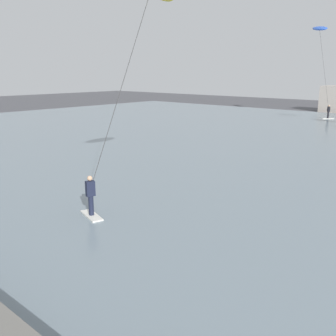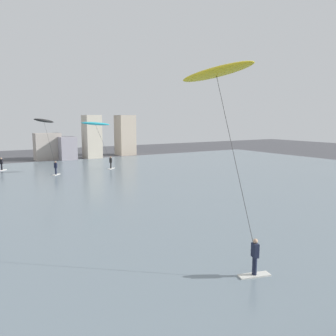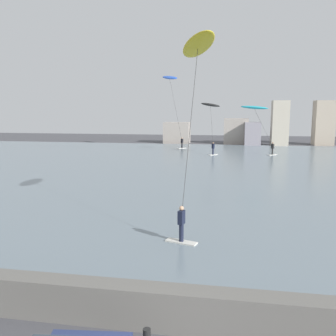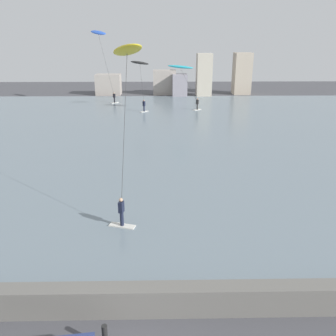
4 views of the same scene
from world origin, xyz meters
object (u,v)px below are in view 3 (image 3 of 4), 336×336
at_px(kitesurfer_yellow, 197,56).
at_px(kitesurfer_cyan, 256,111).
at_px(kitesurfer_black, 211,111).
at_px(kitesurfer_blue, 171,83).

distance_m(kitesurfer_yellow, kitesurfer_cyan, 29.22).
bearing_deg(kitesurfer_cyan, kitesurfer_black, 158.11).
relative_size(kitesurfer_yellow, kitesurfer_cyan, 1.47).
bearing_deg(kitesurfer_cyan, kitesurfer_blue, 148.17).
relative_size(kitesurfer_blue, kitesurfer_yellow, 1.18).
distance_m(kitesurfer_blue, kitesurfer_yellow, 36.89).
bearing_deg(kitesurfer_cyan, kitesurfer_yellow, -99.14).
xyz_separation_m(kitesurfer_blue, kitesurfer_yellow, (7.31, -36.13, -1.42)).
distance_m(kitesurfer_blue, kitesurfer_black, 9.07).
distance_m(kitesurfer_black, kitesurfer_cyan, 6.11).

